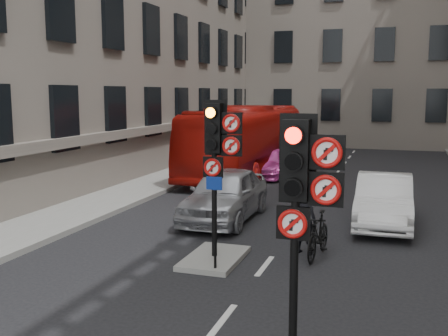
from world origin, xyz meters
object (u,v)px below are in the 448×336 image
Objects in this scene: signal_far at (218,145)px; motorcyclist at (305,220)px; car_white at (384,200)px; car_pink at (267,163)px; car_silver at (225,194)px; info_sign at (215,210)px; bus_red at (247,140)px; signal_near at (302,187)px; motorcycle at (318,235)px.

signal_far is 2.87m from motorcyclist.
car_white is 9.41m from car_pink.
info_sign is (1.31, -4.68, 0.62)m from car_silver.
bus_red is (-1.10, 0.43, 1.02)m from car_pink.
car_silver is 2.83× the size of motorcyclist.
car_silver is at bearing -88.26° from car_pink.
signal_near reaches higher than car_white.
car_silver is 4.90m from info_sign.
signal_near reaches higher than info_sign.
signal_far is at bearing -75.81° from bus_red.
info_sign is at bearing -130.55° from motorcycle.
signal_far reaches higher than car_pink.
bus_red is at bearing 155.07° from car_pink.
car_pink is 12.13m from motorcycle.
car_pink is (-1.88, 12.45, -2.10)m from signal_far.
motorcycle is 0.90× the size of info_sign.
bus_red is at bearing 108.27° from signal_near.
car_white is 10.45m from bus_red.
car_pink is 2.55× the size of motorcyclist.
signal_near is at bearing -78.62° from motorcycle.
info_sign is at bearing -75.71° from bus_red.
car_silver is 0.40× the size of bus_red.
car_silver is at bearing 115.19° from signal_near.
car_white is (3.51, 4.74, -1.97)m from signal_far.
motorcyclist is at bearing 52.21° from info_sign.
signal_far is 0.77× the size of car_silver.
info_sign is (0.21, -0.81, -1.30)m from signal_far.
motorcyclist is at bearing 34.11° from signal_far.
info_sign reaches higher than motorcyclist.
bus_red is 14.06m from info_sign.
motorcycle is (-1.37, -3.73, -0.19)m from car_white.
signal_far is at bearing 123.02° from signal_near.
car_pink is at bearing -20.32° from bus_red.
signal_near is at bearing -78.21° from car_pink.
signal_far is 6.22m from car_white.
signal_far is at bearing -127.45° from car_white.
info_sign is (-2.39, 3.19, -1.18)m from signal_near.
car_silver is at bearing 144.78° from motorcycle.
bus_red is 6.48× the size of motorcycle.
bus_red is (-6.49, 8.15, 0.89)m from car_white.
signal_near is 17.81m from bus_red.
bus_red is 12.64m from motorcyclist.
motorcycle is at bearing 43.41° from info_sign.
bus_red is at bearing 119.49° from motorcycle.
car_silver is 1.11× the size of car_pink.
info_sign is (-1.93, -1.82, 0.87)m from motorcycle.
car_pink is (-4.48, 16.45, -1.98)m from signal_near.
motorcycle is at bearing -111.03° from car_white.
info_sign is (-1.58, -2.02, 0.59)m from motorcyclist.
motorcyclist reaches higher than motorcycle.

